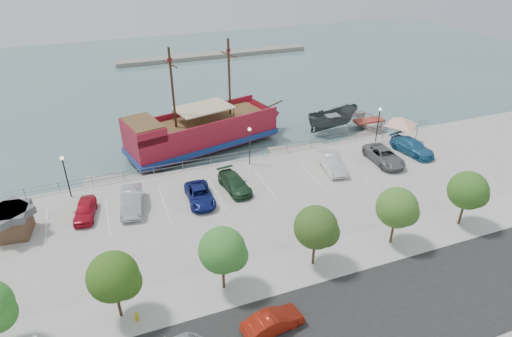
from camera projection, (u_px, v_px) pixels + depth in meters
name	position (u px, v px, depth m)	size (l,w,h in m)	color
ground	(273.00, 203.00, 41.21)	(160.00, 160.00, 0.00)	#496A6C
street	(370.00, 319.00, 27.65)	(100.00, 8.00, 0.04)	black
sidewalk	(324.00, 260.00, 32.55)	(100.00, 4.00, 0.05)	#A7A6A1
seawall_railing	(246.00, 155.00, 46.84)	(50.00, 0.06, 1.00)	slate
far_shore	(215.00, 55.00, 89.06)	(40.00, 3.00, 0.80)	gray
pirate_ship	(214.00, 129.00, 51.28)	(21.17, 10.27, 13.11)	maroon
patrol_boat	(332.00, 121.00, 55.38)	(2.80, 7.44, 2.88)	#3E4346
speedboat	(369.00, 123.00, 56.58)	(4.87, 6.82, 1.41)	beige
dock_west	(120.00, 181.00, 44.44)	(7.25, 2.07, 0.41)	gray
dock_mid	(297.00, 150.00, 50.82)	(6.88, 1.97, 0.39)	gray
dock_east	(358.00, 139.00, 53.42)	(6.64, 1.90, 0.38)	gray
shed	(11.00, 221.00, 34.72)	(3.36, 3.36, 2.47)	brown
canopy_tent	(402.00, 117.00, 49.28)	(5.16, 5.16, 3.66)	slate
street_sedan	(273.00, 322.00, 26.61)	(1.40, 4.01, 1.32)	maroon
fire_hydrant	(137.00, 316.00, 27.32)	(0.26, 0.26, 0.74)	gold
lamp_post_left	(65.00, 169.00, 38.99)	(0.36, 0.36, 4.28)	black
lamp_post_mid	(250.00, 139.00, 44.61)	(0.36, 0.36, 4.28)	black
lamp_post_right	(379.00, 119.00, 49.60)	(0.36, 0.36, 4.28)	black
tree_b	(116.00, 278.00, 26.26)	(3.30, 3.20, 5.00)	#473321
tree_c	(225.00, 251.00, 28.45)	(3.30, 3.20, 5.00)	#473321
tree_d	(318.00, 229.00, 30.63)	(3.30, 3.20, 5.00)	#473321
tree_e	(399.00, 209.00, 32.81)	(3.30, 3.20, 5.00)	#473321
tree_f	(470.00, 192.00, 35.00)	(3.30, 3.20, 5.00)	#473321
parked_car_a	(85.00, 210.00, 37.25)	(1.65, 4.10, 1.40)	#B71125
parked_car_b	(132.00, 201.00, 38.29)	(1.74, 5.00, 1.65)	#ACB0B9
parked_car_c	(200.00, 195.00, 39.40)	(2.25, 4.88, 1.36)	navy
parked_car_d	(235.00, 183.00, 41.19)	(1.99, 4.90, 1.42)	#224429
parked_car_f	(332.00, 163.00, 44.61)	(1.71, 4.91, 1.62)	white
parked_car_g	(384.00, 156.00, 46.06)	(2.55, 5.53, 1.54)	slate
parked_car_h	(412.00, 147.00, 47.99)	(2.21, 5.42, 1.57)	#246694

